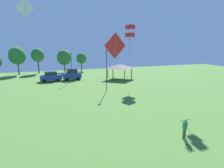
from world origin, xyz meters
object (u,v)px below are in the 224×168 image
(kite_flying_0, at_px, (25,8))
(treeline_tree_1, at_px, (17,56))
(kite_flying_4, at_px, (115,46))
(park_pavilion, at_px, (119,66))
(treeline_tree_3, at_px, (64,58))
(person_standing_mid_field, at_px, (185,127))
(parked_car_second_from_left, at_px, (72,75))
(light_post_1, at_px, (71,66))
(kite_flying_3, at_px, (130,31))
(parked_car_leftmost, at_px, (51,76))
(treeline_tree_2, at_px, (38,55))
(light_post_0, at_px, (107,69))
(treeline_tree_4, at_px, (81,58))

(kite_flying_0, xyz_separation_m, treeline_tree_1, (-5.10, 23.46, -8.55))
(kite_flying_4, bearing_deg, kite_flying_0, 108.77)
(park_pavilion, height_order, treeline_tree_3, treeline_tree_3)
(person_standing_mid_field, relative_size, treeline_tree_1, 0.24)
(parked_car_second_from_left, bearing_deg, light_post_1, -104.76)
(person_standing_mid_field, height_order, kite_flying_3, kite_flying_3)
(parked_car_leftmost, relative_size, light_post_1, 0.75)
(kite_flying_4, bearing_deg, treeline_tree_1, 105.37)
(kite_flying_0, distance_m, parked_car_second_from_left, 17.99)
(treeline_tree_2, bearing_deg, light_post_0, -65.68)
(treeline_tree_1, bearing_deg, treeline_tree_4, 4.56)
(treeline_tree_3, bearing_deg, kite_flying_0, -107.83)
(light_post_0, bearing_deg, kite_flying_3, 32.73)
(light_post_0, bearing_deg, treeline_tree_3, 100.43)
(parked_car_leftmost, distance_m, park_pavilion, 16.29)
(person_standing_mid_field, bearing_deg, parked_car_leftmost, 127.05)
(kite_flying_4, relative_size, light_post_1, 0.27)
(treeline_tree_1, xyz_separation_m, treeline_tree_4, (18.28, 1.46, -1.21))
(kite_flying_0, bearing_deg, park_pavilion, 21.22)
(kite_flying_4, distance_m, light_post_1, 28.93)
(parked_car_leftmost, xyz_separation_m, light_post_1, (4.49, -2.14, 2.53))
(treeline_tree_3, bearing_deg, kite_flying_3, -62.87)
(parked_car_leftmost, bearing_deg, parked_car_second_from_left, -2.81)
(kite_flying_0, height_order, park_pavilion, kite_flying_0)
(kite_flying_3, distance_m, treeline_tree_3, 25.80)
(kite_flying_0, distance_m, parked_car_leftmost, 16.45)
(parked_car_leftmost, bearing_deg, treeline_tree_4, 51.80)
(light_post_1, relative_size, treeline_tree_3, 0.94)
(parked_car_leftmost, distance_m, parked_car_second_from_left, 4.83)
(person_standing_mid_field, bearing_deg, treeline_tree_2, 125.04)
(parked_car_second_from_left, relative_size, treeline_tree_4, 0.75)
(person_standing_mid_field, xyz_separation_m, treeline_tree_1, (-18.57, 44.56, 4.20))
(park_pavilion, relative_size, light_post_0, 0.85)
(kite_flying_3, bearing_deg, person_standing_mid_field, -103.80)
(light_post_0, relative_size, treeline_tree_3, 1.05)
(kite_flying_0, xyz_separation_m, park_pavilion, (19.19, 7.45, -10.72))
(kite_flying_0, xyz_separation_m, kite_flying_4, (7.06, -20.78, -5.84))
(park_pavilion, bearing_deg, kite_flying_3, -91.71)
(light_post_0, bearing_deg, kite_flying_4, -106.73)
(parked_car_leftmost, bearing_deg, kite_flying_3, -32.90)
(kite_flying_4, height_order, treeline_tree_4, kite_flying_4)
(parked_car_second_from_left, xyz_separation_m, treeline_tree_4, (5.15, 14.82, 2.77))
(person_standing_mid_field, distance_m, treeline_tree_2, 47.68)
(kite_flying_3, xyz_separation_m, treeline_tree_2, (-18.85, 23.06, -5.65))
(kite_flying_3, bearing_deg, kite_flying_0, -175.71)
(parked_car_second_from_left, relative_size, light_post_1, 0.68)
(person_standing_mid_field, distance_m, kite_flying_4, 9.42)
(kite_flying_0, bearing_deg, light_post_1, 45.42)
(kite_flying_0, xyz_separation_m, light_post_1, (7.70, 7.81, -10.17))
(light_post_1, bearing_deg, kite_flying_0, -134.58)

